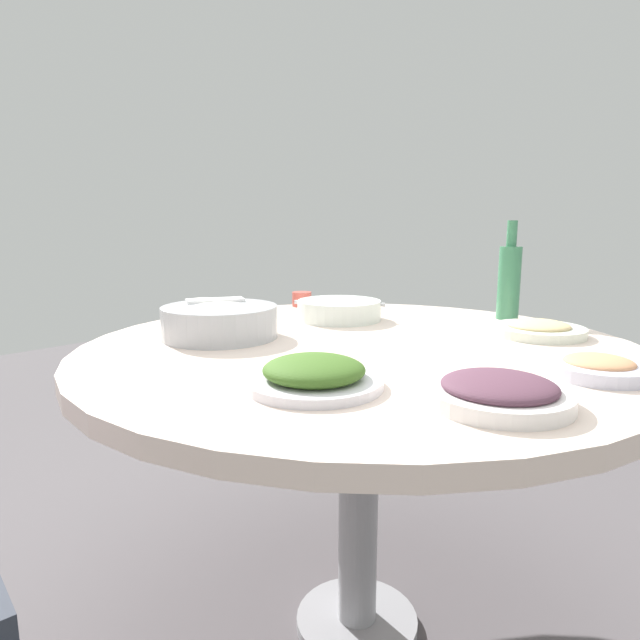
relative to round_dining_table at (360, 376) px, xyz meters
The scene contains 11 objects.
ground 0.69m from the round_dining_table, ahead, with size 8.00×8.00×0.00m, color #565054.
round_dining_table is the anchor object (origin of this frame).
rice_bowl 0.38m from the round_dining_table, 121.55° to the left, with size 0.29×0.29×0.09m.
soup_bowl 0.34m from the round_dining_table, 49.90° to the left, with size 0.25×0.25×0.06m.
dish_greens 0.38m from the round_dining_table, 154.29° to the right, with size 0.24×0.24×0.06m.
dish_noodles 0.48m from the round_dining_table, 35.82° to the right, with size 0.23×0.23×0.04m.
dish_eggplant 0.49m from the round_dining_table, 114.57° to the right, with size 0.23×0.23×0.05m.
dish_shrimp 0.52m from the round_dining_table, 80.16° to the right, with size 0.19×0.19×0.04m.
green_bottle 0.61m from the round_dining_table, 11.20° to the right, with size 0.07×0.07×0.29m.
tea_cup_near 0.62m from the round_dining_table, 92.56° to the left, with size 0.07×0.07×0.05m, color silver.
tea_cup_far 0.62m from the round_dining_table, 58.02° to the left, with size 0.07×0.07×0.05m, color #C24F43.
Camera 1 is at (-1.00, -0.79, 1.06)m, focal length 30.29 mm.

